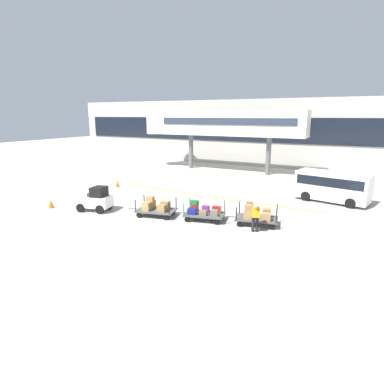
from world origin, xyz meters
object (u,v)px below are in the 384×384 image
at_px(baggage_cart_lead, 155,207).
at_px(baggage_handler, 256,216).
at_px(baggage_cart_tail, 257,215).
at_px(shuttle_van, 333,185).
at_px(baggage_cart_middle, 204,212).
at_px(baggage_tug, 95,199).
at_px(safety_cone_far, 118,184).
at_px(safety_cone_near, 51,204).

xyz_separation_m(baggage_cart_lead, baggage_handler, (6.19, 0.16, 0.33)).
relative_size(baggage_cart_lead, baggage_cart_tail, 1.00).
bearing_deg(shuttle_van, baggage_cart_lead, -136.17).
bearing_deg(baggage_cart_middle, baggage_tug, -166.68).
relative_size(baggage_tug, baggage_cart_middle, 0.74).
bearing_deg(baggage_handler, safety_cone_far, 159.83).
bearing_deg(safety_cone_far, safety_cone_near, -85.99).
distance_m(baggage_cart_middle, safety_cone_far, 11.40).
relative_size(baggage_cart_lead, baggage_cart_middle, 1.00).
relative_size(shuttle_van, safety_cone_near, 9.25).
bearing_deg(shuttle_van, baggage_tug, -143.58).
relative_size(baggage_cart_tail, baggage_handler, 1.98).
bearing_deg(baggage_handler, baggage_tug, -173.79).
bearing_deg(baggage_cart_tail, baggage_cart_lead, -167.14).
relative_size(baggage_cart_middle, safety_cone_far, 5.61).
height_order(baggage_tug, baggage_handler, baggage_tug).
height_order(baggage_cart_tail, safety_cone_far, baggage_cart_tail).
distance_m(baggage_cart_middle, baggage_handler, 3.33).
bearing_deg(baggage_cart_lead, safety_cone_near, -165.14).
xyz_separation_m(baggage_tug, baggage_handler, (10.19, 1.11, 0.11)).
relative_size(baggage_tug, shuttle_van, 0.45).
bearing_deg(safety_cone_near, baggage_cart_lead, 14.86).
xyz_separation_m(baggage_tug, baggage_cart_lead, (4.00, 0.95, -0.22)).
xyz_separation_m(baggage_tug, baggage_cart_tail, (9.89, 2.29, -0.19)).
xyz_separation_m(baggage_tug, safety_cone_near, (-3.04, -0.92, -0.48)).
relative_size(safety_cone_near, safety_cone_far, 1.00).
height_order(safety_cone_near, safety_cone_far, same).
distance_m(baggage_cart_lead, baggage_cart_tail, 6.04).
distance_m(shuttle_van, safety_cone_far, 16.93).
bearing_deg(baggage_cart_tail, safety_cone_far, 163.95).
distance_m(baggage_cart_middle, shuttle_van, 10.05).
bearing_deg(baggage_tug, baggage_cart_tail, 13.05).
relative_size(baggage_cart_lead, safety_cone_near, 5.61).
height_order(baggage_cart_middle, shuttle_van, shuttle_van).
bearing_deg(baggage_cart_tail, shuttle_van, 66.83).
bearing_deg(shuttle_van, safety_cone_near, -146.76).
bearing_deg(baggage_tug, baggage_cart_lead, 13.34).
bearing_deg(safety_cone_far, baggage_cart_middle, -23.33).
relative_size(baggage_cart_middle, shuttle_van, 0.61).
relative_size(baggage_cart_tail, safety_cone_far, 5.61).
relative_size(baggage_cart_tail, safety_cone_near, 5.61).
distance_m(baggage_tug, safety_cone_near, 3.21).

